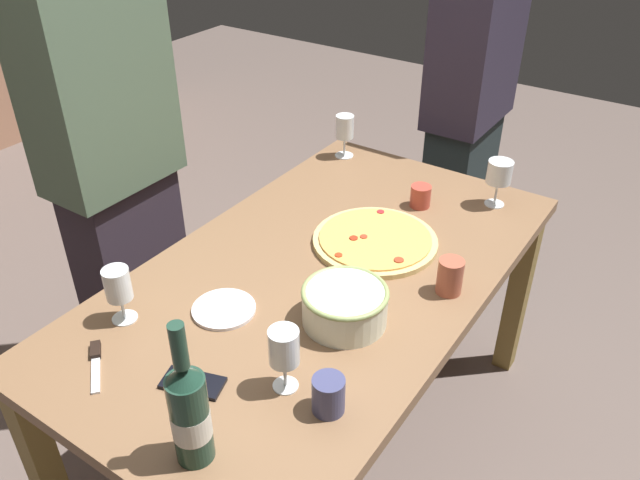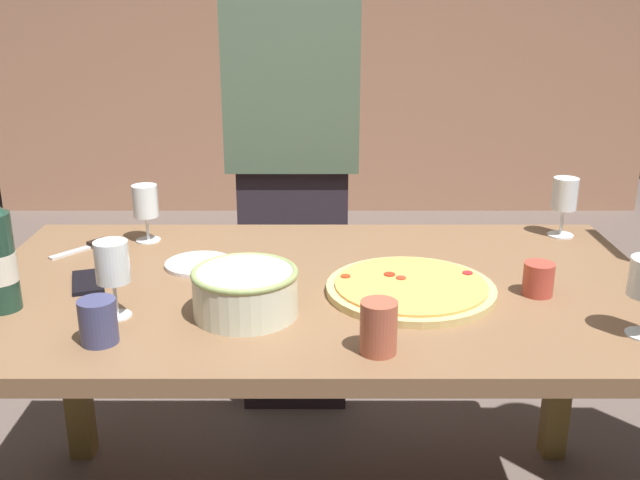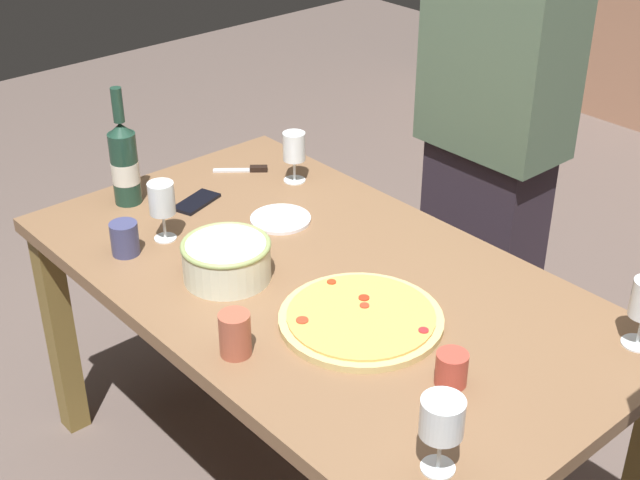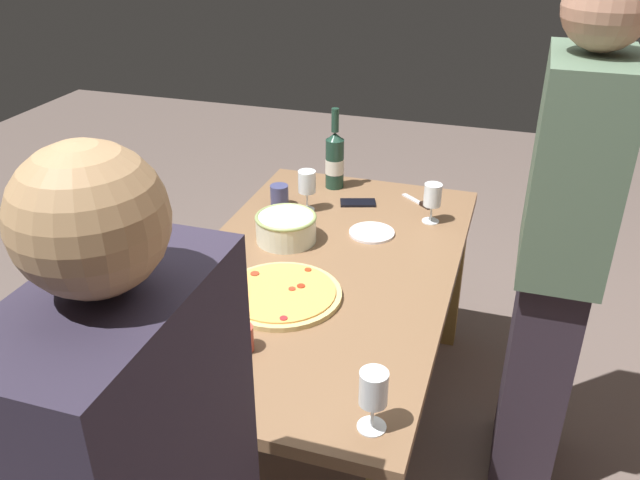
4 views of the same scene
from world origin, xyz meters
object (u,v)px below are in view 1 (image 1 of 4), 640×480
(wine_glass_by_bottle, at_px, (345,128))
(cup_amber, at_px, (328,395))
(wine_bottle, at_px, (189,412))
(wine_glass_far_left, at_px, (118,286))
(cell_phone, at_px, (193,383))
(side_plate, at_px, (224,309))
(pizza, at_px, (375,240))
(dining_table, at_px, (320,296))
(cup_spare, at_px, (450,276))
(serving_bowl, at_px, (345,304))
(person_guest_left, at_px, (467,115))
(pizza_knife, at_px, (96,360))
(wine_glass_near_pizza, at_px, (284,350))
(cup_ceramic, at_px, (421,196))
(wine_glass_far_right, at_px, (499,173))
(person_host, at_px, (114,172))

(wine_glass_by_bottle, relative_size, cup_amber, 1.86)
(wine_bottle, bearing_deg, wine_glass_far_left, 65.02)
(cup_amber, height_order, cell_phone, cup_amber)
(side_plate, distance_m, cell_phone, 0.27)
(pizza, relative_size, wine_glass_far_left, 2.45)
(cell_phone, bearing_deg, wine_glass_far_left, -120.86)
(pizza, relative_size, wine_glass_by_bottle, 2.32)
(wine_glass_by_bottle, relative_size, wine_glass_far_left, 1.06)
(wine_glass_by_bottle, bearing_deg, dining_table, -152.97)
(wine_glass_by_bottle, bearing_deg, cup_spare, -129.00)
(serving_bowl, distance_m, person_guest_left, 1.36)
(pizza_knife, relative_size, person_guest_left, 0.09)
(serving_bowl, xyz_separation_m, wine_glass_far_left, (-0.31, 0.48, 0.05))
(pizza, distance_m, wine_glass_near_pizza, 0.65)
(pizza_knife, bearing_deg, side_plate, -21.78)
(wine_glass_by_bottle, height_order, side_plate, wine_glass_by_bottle)
(cup_ceramic, height_order, side_plate, cup_ceramic)
(wine_bottle, height_order, person_guest_left, person_guest_left)
(cup_ceramic, distance_m, person_guest_left, 0.71)
(wine_glass_far_left, xyz_separation_m, cell_phone, (-0.07, -0.31, -0.10))
(side_plate, bearing_deg, serving_bowl, -63.39)
(serving_bowl, relative_size, wine_glass_far_right, 1.39)
(cup_amber, relative_size, cup_spare, 0.86)
(wine_glass_near_pizza, distance_m, cup_spare, 0.56)
(serving_bowl, bearing_deg, dining_table, 49.96)
(wine_bottle, bearing_deg, cup_amber, -31.89)
(pizza_knife, bearing_deg, wine_glass_far_left, 23.86)
(cup_ceramic, xyz_separation_m, cell_phone, (-1.03, 0.06, -0.03))
(wine_glass_by_bottle, xyz_separation_m, pizza_knife, (-1.29, -0.11, -0.11))
(side_plate, xyz_separation_m, person_guest_left, (1.48, -0.05, 0.06))
(dining_table, relative_size, pizza_knife, 11.12)
(pizza, height_order, wine_bottle, wine_bottle)
(serving_bowl, height_order, cup_spare, cup_spare)
(cup_amber, relative_size, person_guest_left, 0.06)
(wine_glass_far_left, distance_m, pizza_knife, 0.19)
(dining_table, height_order, cup_spare, cup_spare)
(pizza, bearing_deg, cell_phone, 175.96)
(pizza, xyz_separation_m, cell_phone, (-0.75, 0.05, -0.01))
(wine_glass_near_pizza, distance_m, wine_glass_far_right, 1.07)
(pizza, distance_m, person_host, 0.88)
(wine_glass_far_left, bearing_deg, cup_spare, -48.27)
(wine_glass_far_left, relative_size, cup_ceramic, 2.09)
(cup_ceramic, bearing_deg, pizza, 177.91)
(cell_phone, xyz_separation_m, person_guest_left, (1.73, 0.07, 0.06))
(serving_bowl, bearing_deg, wine_glass_far_left, 123.20)
(cup_ceramic, bearing_deg, person_guest_left, 10.75)
(side_plate, height_order, person_host, person_host)
(cup_amber, bearing_deg, cup_ceramic, 14.43)
(wine_glass_far_left, relative_size, cup_amber, 1.76)
(pizza, height_order, cup_ceramic, cup_ceramic)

